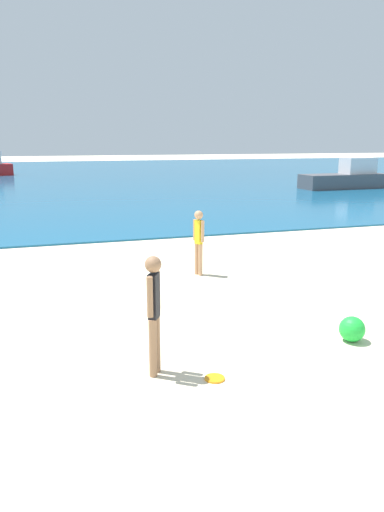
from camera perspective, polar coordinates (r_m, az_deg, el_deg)
water at (r=45.18m, az=-13.43°, el=9.23°), size 160.00×60.00×0.06m
person_standing at (r=6.50m, az=-4.51°, el=-6.19°), size 0.24×0.34×1.67m
frisbee at (r=6.72m, az=2.69°, el=-14.20°), size 0.27×0.27×0.03m
person_distant at (r=11.36m, az=0.78°, el=2.05°), size 0.20×0.33×1.54m
boat_near at (r=33.40m, az=17.75°, el=8.78°), size 5.77×1.97×1.95m
beach_ball at (r=8.19m, az=18.34°, el=-8.17°), size 0.41×0.41×0.41m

